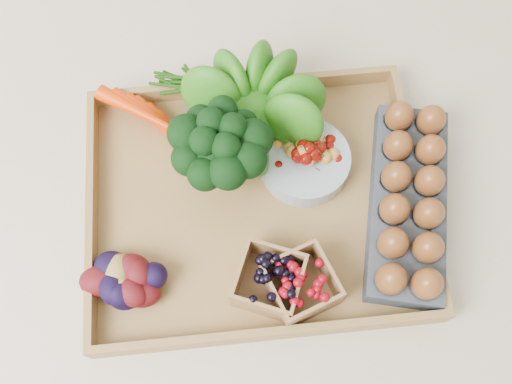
{
  "coord_description": "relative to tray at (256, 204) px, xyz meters",
  "views": [
    {
      "loc": [
        -0.04,
        -0.35,
        0.9
      ],
      "look_at": [
        0.0,
        0.0,
        0.06
      ],
      "focal_mm": 40.0,
      "sensor_mm": 36.0,
      "label": 1
    }
  ],
  "objects": [
    {
      "name": "ground",
      "position": [
        0.0,
        0.0,
        -0.01
      ],
      "size": [
        4.0,
        4.0,
        0.0
      ],
      "primitive_type": "plane",
      "color": "beige",
      "rests_on": "ground"
    },
    {
      "name": "cherry_bowl",
      "position": [
        0.09,
        0.06,
        0.03
      ],
      "size": [
        0.15,
        0.15,
        0.04
      ],
      "primitive_type": "cylinder",
      "color": "#8C9EA5",
      "rests_on": "tray"
    },
    {
      "name": "lettuce",
      "position": [
        0.0,
        0.14,
        0.09
      ],
      "size": [
        0.16,
        0.16,
        0.16
      ],
      "primitive_type": "sphere",
      "color": "#20570D",
      "rests_on": "tray"
    },
    {
      "name": "carrots",
      "position": [
        -0.13,
        0.13,
        0.03
      ],
      "size": [
        0.18,
        0.13,
        0.04
      ],
      "primitive_type": null,
      "color": "#EC3402",
      "rests_on": "tray"
    },
    {
      "name": "punnet_raspberry",
      "position": [
        0.05,
        -0.15,
        0.04
      ],
      "size": [
        0.12,
        0.12,
        0.07
      ],
      "primitive_type": "cube",
      "rotation": [
        0.0,
        0.0,
        0.35
      ],
      "color": "maroon",
      "rests_on": "tray"
    },
    {
      "name": "potatoes",
      "position": [
        -0.21,
        -0.12,
        0.05
      ],
      "size": [
        0.13,
        0.13,
        0.08
      ],
      "primitive_type": null,
      "color": "#410A0D",
      "rests_on": "tray"
    },
    {
      "name": "punnet_blackberry",
      "position": [
        0.01,
        -0.14,
        0.04
      ],
      "size": [
        0.13,
        0.13,
        0.07
      ],
      "primitive_type": "cube",
      "rotation": [
        0.0,
        0.0,
        -0.4
      ],
      "color": "black",
      "rests_on": "tray"
    },
    {
      "name": "egg_carton",
      "position": [
        0.25,
        -0.03,
        0.03
      ],
      "size": [
        0.2,
        0.36,
        0.04
      ],
      "primitive_type": "cube",
      "rotation": [
        0.0,
        0.0,
        -0.24
      ],
      "color": "#3C434D",
      "rests_on": "tray"
    },
    {
      "name": "broccoli",
      "position": [
        -0.05,
        0.06,
        0.07
      ],
      "size": [
        0.16,
        0.16,
        0.12
      ],
      "primitive_type": null,
      "color": "black",
      "rests_on": "tray"
    },
    {
      "name": "tray",
      "position": [
        0.0,
        0.0,
        0.0
      ],
      "size": [
        0.55,
        0.45,
        0.01
      ],
      "primitive_type": "cube",
      "color": "olive",
      "rests_on": "ground"
    }
  ]
}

